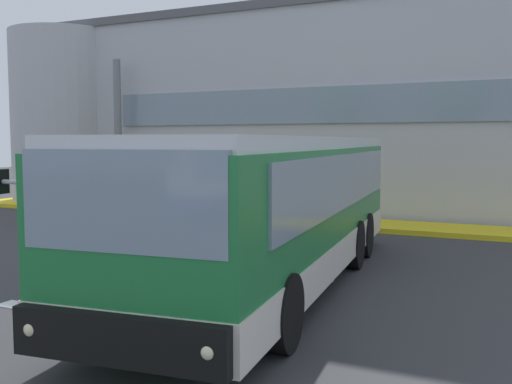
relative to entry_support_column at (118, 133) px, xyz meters
name	(u,v)px	position (x,y,z in m)	size (l,w,h in m)	color
ground_plane	(203,246)	(6.97, -5.40, -2.93)	(80.00, 90.00, 0.02)	#353538
bay_paint_stripes	(178,292)	(8.97, -9.60, -2.92)	(4.40, 3.96, 0.01)	silver
terminal_building	(328,115)	(6.28, 6.24, 0.79)	(24.03, 13.80, 7.43)	#B7B7BC
boarding_curb	(279,219)	(6.97, -0.60, -2.85)	(26.23, 2.00, 0.15)	yellow
entry_support_column	(118,133)	(0.00, 0.00, 0.00)	(0.28, 0.28, 5.54)	slate
bus_main_foreground	(272,213)	(10.23, -8.39, -1.59)	(3.74, 10.57, 2.70)	#1E7238
passenger_near_column	(121,182)	(0.82, -0.90, -1.81)	(0.50, 0.52, 1.68)	#2D2D33
passenger_by_doorway	(146,183)	(1.53, -0.37, -1.84)	(0.53, 0.37, 1.68)	#1E2338
passenger_at_curb_edge	(171,184)	(2.52, -0.21, -1.84)	(0.38, 0.52, 1.68)	#1E2338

